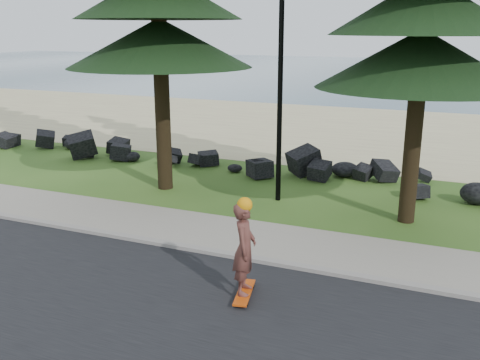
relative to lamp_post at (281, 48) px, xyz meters
The scene contains 9 objects.
ground 5.23m from the lamp_post, 90.00° to the right, with size 160.00×160.00×0.00m, color #2A4B17.
road 8.74m from the lamp_post, 90.00° to the right, with size 160.00×7.00×0.02m, color black.
kerb 5.79m from the lamp_post, 90.00° to the right, with size 160.00×0.20×0.10m, color gray.
sidewalk 5.08m from the lamp_post, 90.00° to the right, with size 160.00×2.00×0.08m, color gray.
beach_sand 12.03m from the lamp_post, 90.00° to the left, with size 160.00×15.00×0.01m, color tan.
ocean 47.98m from the lamp_post, 90.00° to the left, with size 160.00×58.00×0.01m, color #325261.
seawall_boulders 4.78m from the lamp_post, 90.00° to the left, with size 60.00×2.40×1.10m, color black, non-canonical shape.
lamp_post is the anchor object (origin of this frame).
skateboarder 6.56m from the lamp_post, 77.28° to the right, with size 0.52×1.03×1.86m.
Camera 1 is at (4.50, -10.37, 4.64)m, focal length 40.00 mm.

